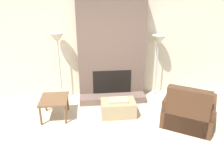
# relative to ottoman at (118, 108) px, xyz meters

# --- Properties ---
(wall_back) EXTENTS (6.98, 0.06, 2.60)m
(wall_back) POSITION_rel_ottoman_xyz_m (-0.05, 1.19, 1.12)
(wall_back) COLOR beige
(wall_back) RESTS_ON ground_plane
(fireplace) EXTENTS (1.65, 0.70, 2.60)m
(fireplace) POSITION_rel_ottoman_xyz_m (-0.05, 0.97, 1.04)
(fireplace) COLOR brown
(fireplace) RESTS_ON ground_plane
(ottoman) EXTENTS (0.76, 0.47, 0.40)m
(ottoman) POSITION_rel_ottoman_xyz_m (0.00, 0.00, 0.00)
(ottoman) COLOR #998460
(ottoman) RESTS_ON ground_plane
(armchair) EXTENTS (1.33, 1.33, 0.93)m
(armchair) POSITION_rel_ottoman_xyz_m (1.39, -0.51, 0.09)
(armchair) COLOR #422819
(armchair) RESTS_ON ground_plane
(side_table) EXTENTS (0.58, 0.66, 0.46)m
(side_table) POSITION_rel_ottoman_xyz_m (-1.39, 0.07, 0.22)
(side_table) COLOR brown
(side_table) RESTS_ON ground_plane
(floor_lamp_left) EXTENTS (0.34, 0.34, 1.72)m
(floor_lamp_left) POSITION_rel_ottoman_xyz_m (-1.33, 0.91, 1.34)
(floor_lamp_left) COLOR #ADADB2
(floor_lamp_left) RESTS_ON ground_plane
(floor_lamp_right) EXTENTS (0.34, 0.34, 1.61)m
(floor_lamp_right) POSITION_rel_ottoman_xyz_m (1.11, 0.91, 1.24)
(floor_lamp_right) COLOR #ADADB2
(floor_lamp_right) RESTS_ON ground_plane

